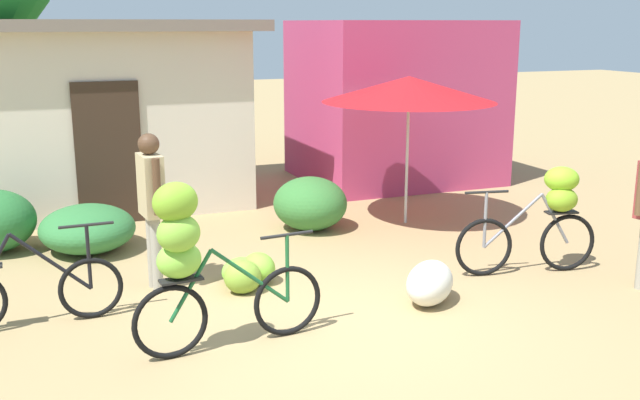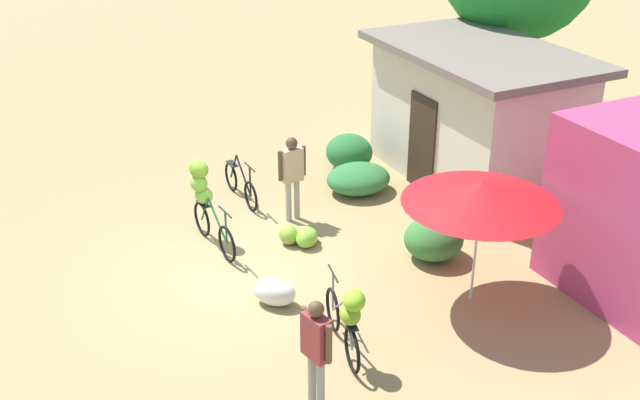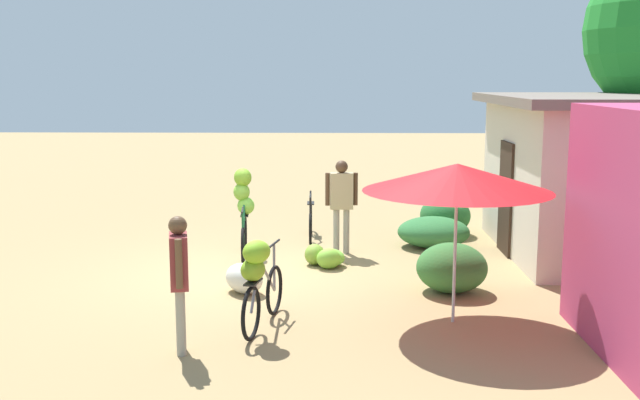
# 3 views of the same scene
# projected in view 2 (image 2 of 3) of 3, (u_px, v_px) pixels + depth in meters

# --- Properties ---
(ground_plane) EXTENTS (60.00, 60.00, 0.00)m
(ground_plane) POSITION_uv_depth(u_px,v_px,m) (240.00, 272.00, 13.09)
(ground_plane) COLOR #9D8355
(building_low) EXTENTS (4.75, 3.01, 2.82)m
(building_low) POSITION_uv_depth(u_px,v_px,m) (475.00, 114.00, 15.95)
(building_low) COLOR beige
(building_low) RESTS_ON ground
(hedge_bush_front_left) EXTENTS (1.06, 1.00, 0.78)m
(hedge_bush_front_left) POSITION_uv_depth(u_px,v_px,m) (349.00, 152.00, 16.82)
(hedge_bush_front_left) COLOR #296B31
(hedge_bush_front_left) RESTS_ON ground
(hedge_bush_front_right) EXTENTS (1.17, 1.34, 0.56)m
(hedge_bush_front_right) POSITION_uv_depth(u_px,v_px,m) (358.00, 179.00, 15.83)
(hedge_bush_front_right) COLOR #2F7037
(hedge_bush_front_right) RESTS_ON ground
(hedge_bush_mid) EXTENTS (1.01, 1.05, 0.73)m
(hedge_bush_mid) POSITION_uv_depth(u_px,v_px,m) (434.00, 239.00, 13.39)
(hedge_bush_mid) COLOR #347031
(hedge_bush_mid) RESTS_ON ground
(market_umbrella) EXTENTS (2.40, 2.40, 2.07)m
(market_umbrella) POSITION_uv_depth(u_px,v_px,m) (481.00, 193.00, 11.53)
(market_umbrella) COLOR beige
(market_umbrella) RESTS_ON ground
(bicycle_leftmost) EXTENTS (1.64, 0.15, 0.94)m
(bicycle_leftmost) POSITION_uv_depth(u_px,v_px,m) (241.00, 185.00, 15.43)
(bicycle_leftmost) COLOR black
(bicycle_leftmost) RESTS_ON ground
(bicycle_near_pile) EXTENTS (1.73, 0.45, 1.53)m
(bicycle_near_pile) POSITION_uv_depth(u_px,v_px,m) (205.00, 197.00, 13.70)
(bicycle_near_pile) COLOR black
(bicycle_near_pile) RESTS_ON ground
(bicycle_center_loaded) EXTENTS (1.65, 0.46, 1.21)m
(bicycle_center_loaded) POSITION_uv_depth(u_px,v_px,m) (348.00, 316.00, 10.72)
(bicycle_center_loaded) COLOR black
(bicycle_center_loaded) RESTS_ON ground
(banana_pile_on_ground) EXTENTS (0.71, 0.78, 0.36)m
(banana_pile_on_ground) POSITION_uv_depth(u_px,v_px,m) (300.00, 236.00, 13.90)
(banana_pile_on_ground) COLOR #78C33B
(banana_pile_on_ground) RESTS_ON ground
(produce_sack) EXTENTS (0.81, 0.80, 0.44)m
(produce_sack) POSITION_uv_depth(u_px,v_px,m) (274.00, 292.00, 12.15)
(produce_sack) COLOR silver
(produce_sack) RESTS_ON ground
(person_vendor) EXTENTS (0.57, 0.28, 1.60)m
(person_vendor) POSITION_uv_depth(u_px,v_px,m) (316.00, 344.00, 9.71)
(person_vendor) COLOR gray
(person_vendor) RESTS_ON ground
(person_bystander) EXTENTS (0.24, 0.58, 1.68)m
(person_bystander) POSITION_uv_depth(u_px,v_px,m) (292.00, 170.00, 14.38)
(person_bystander) COLOR gray
(person_bystander) RESTS_ON ground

